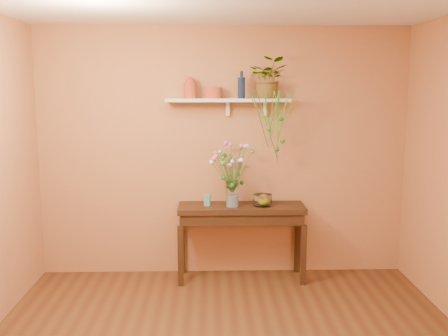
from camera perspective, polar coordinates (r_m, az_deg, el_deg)
name	(u,v)px	position (r m, az deg, el deg)	size (l,w,h in m)	color
room	(230,189)	(3.62, 0.64, -2.32)	(4.04, 4.04, 2.70)	#543317
sideboard	(241,216)	(5.49, 1.94, -5.36)	(1.34, 0.43, 0.81)	#311D0F
wall_shelf	(229,101)	(5.42, 0.55, 7.51)	(1.30, 0.24, 0.19)	white
terracotta_jug	(190,88)	(5.43, -3.78, 8.85)	(0.15, 0.15, 0.22)	#B5452E
terracotta_pot	(213,93)	(5.42, -1.21, 8.35)	(0.19, 0.19, 0.11)	#B5452E
blue_bottle	(241,87)	(5.40, 1.95, 8.95)	(0.08, 0.08, 0.28)	#0F1D3C
spider_plant	(269,78)	(5.43, 4.98, 9.96)	(0.38, 0.33, 0.43)	#25631F
plant_fronds	(275,126)	(5.30, 5.74, 4.72)	(0.52, 0.31, 0.75)	#25631F
glass_vase	(232,196)	(5.39, 0.93, -3.09)	(0.13, 0.13, 0.27)	white
bouquet	(231,162)	(5.33, 0.75, 0.63)	(0.45, 0.52, 0.53)	#386B28
glass_bowl	(263,200)	(5.46, 4.30, -3.62)	(0.20, 0.20, 0.12)	white
lemon	(264,201)	(5.47, 4.43, -3.66)	(0.08, 0.08, 0.08)	yellow
carton	(207,200)	(5.43, -1.87, -3.61)	(0.06, 0.04, 0.12)	teal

